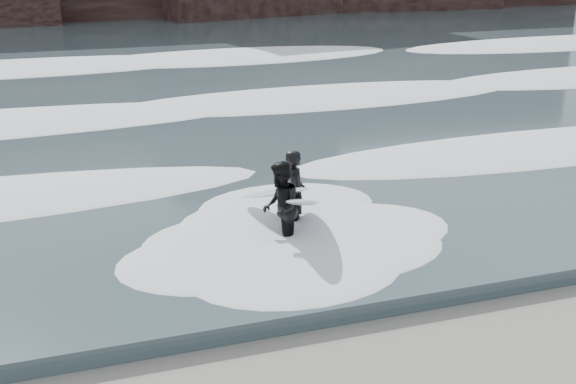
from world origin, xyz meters
name	(u,v)px	position (x,y,z in m)	size (l,w,h in m)	color
sea	(138,53)	(0.00, 29.00, 0.15)	(90.00, 52.00, 0.30)	#34454D
foam_near	(256,175)	(0.00, 9.00, 0.40)	(60.00, 3.20, 0.20)	white
foam_mid	(193,106)	(0.00, 16.00, 0.42)	(60.00, 4.00, 0.24)	white
foam_far	(150,60)	(0.00, 25.00, 0.45)	(60.00, 4.80, 0.30)	white
surfer_left	(290,193)	(-0.05, 6.47, 0.84)	(1.22, 2.05, 1.66)	black
surfer_right	(284,207)	(-0.39, 5.78, 0.85)	(1.55, 2.25, 1.68)	black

